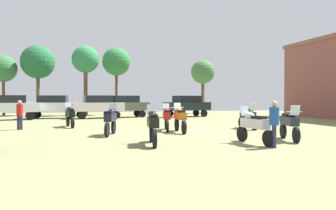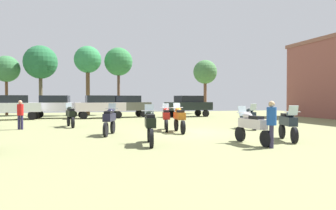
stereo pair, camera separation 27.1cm
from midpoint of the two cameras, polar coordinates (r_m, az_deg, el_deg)
name	(u,v)px [view 2 (the right image)]	position (r m, az deg, el deg)	size (l,w,h in m)	color
ground_plane	(186,132)	(16.78, 3.61, -4.83)	(44.00, 52.00, 0.02)	#7C7F52
motorcycle_1	(252,125)	(12.79, 15.11, -3.49)	(0.62, 2.25, 1.44)	black
motorcycle_2	(110,120)	(15.59, -9.75, -2.55)	(0.83, 2.09, 1.51)	black
motorcycle_3	(166,117)	(17.55, 0.11, -2.16)	(0.74, 2.23, 1.47)	black
motorcycle_4	(70,115)	(20.60, -16.41, -1.71)	(0.72, 2.19, 1.47)	black
motorcycle_6	(150,125)	(12.22, -2.53, -3.52)	(0.66, 2.25, 1.51)	black
motorcycle_7	(288,123)	(14.26, 20.87, -3.01)	(0.86, 2.17, 1.47)	black
motorcycle_9	(179,118)	(16.63, 2.47, -2.28)	(0.62, 2.32, 1.51)	black
motorcycle_11	(248,116)	(19.04, 14.29, -1.96)	(0.62, 2.14, 1.45)	black
car_1	(189,104)	(30.83, 3.90, 0.10)	(4.57, 2.62, 2.00)	black
car_2	(55,105)	(30.11, -19.00, 0.01)	(4.47, 2.25, 2.00)	black
car_3	(100,105)	(29.00, -11.62, 0.01)	(4.47, 2.26, 2.00)	black
car_4	(12,105)	(29.16, -25.46, -0.07)	(4.54, 2.48, 2.00)	black
car_5	(126,105)	(30.16, -7.07, 0.07)	(4.55, 2.52, 2.00)	black
person_1	(272,121)	(11.98, 18.35, -2.63)	(0.46, 0.46, 1.65)	#2E2844
person_2	(20,113)	(19.86, -24.17, -1.22)	(0.43, 0.43, 1.64)	#282348
tree_1	(88,61)	(34.85, -13.71, 7.59)	(2.78, 2.78, 7.17)	brown
tree_2	(40,63)	(36.42, -21.31, 6.96)	(3.45, 3.45, 7.24)	brown
tree_4	(6,69)	(37.31, -26.36, 5.65)	(2.70, 2.70, 6.13)	brown
tree_5	(119,62)	(35.37, -8.48, 7.46)	(3.00, 3.00, 7.18)	brown
tree_6	(205,72)	(38.50, 6.75, 5.70)	(2.79, 2.79, 6.26)	brown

